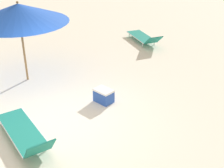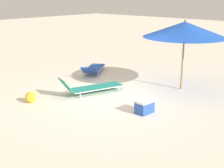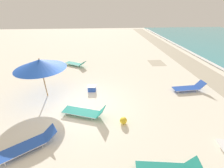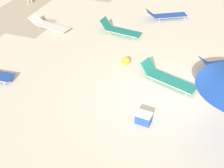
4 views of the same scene
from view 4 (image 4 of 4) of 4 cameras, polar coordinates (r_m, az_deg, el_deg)
The scene contains 7 objects.
ground_plane at distance 11.23m, azimuth 9.05°, elevation -2.54°, with size 60.00×60.00×0.16m.
sun_lounger_under_umbrella at distance 16.87m, azimuth 9.91°, elevation 12.30°, with size 1.59×2.16×0.53m.
sun_lounger_near_water_right at distance 15.88m, azimuth -11.45°, elevation 10.54°, with size 1.00×2.27×0.47m.
sun_lounger_mid_beach_solo at distance 15.04m, azimuth 1.41°, elevation 9.88°, with size 0.85×2.03×0.63m.
sun_lounger_mid_beach_pair_b at distance 11.74m, azimuth 10.06°, elevation 1.07°, with size 1.27×2.25×0.62m.
beach_ball at distance 12.69m, azimuth 2.52°, elevation 4.27°, with size 0.34×0.34×0.34m.
cooler_box at distance 9.94m, azimuth 5.81°, elevation -6.20°, with size 0.40×0.53×0.37m.
Camera 4 is at (-8.76, -1.31, 6.82)m, focal length 50.00 mm.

